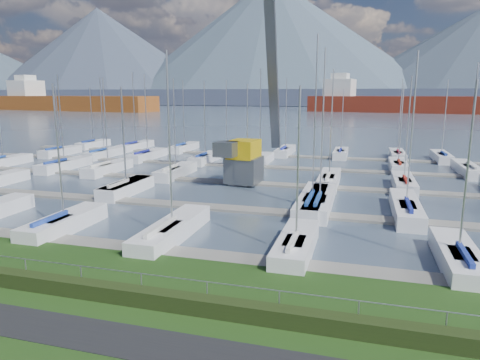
% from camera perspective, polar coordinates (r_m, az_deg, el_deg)
% --- Properties ---
extents(path, '(160.00, 2.00, 0.04)m').
position_cam_1_polar(path, '(16.95, -14.90, -19.99)').
color(path, black).
rests_on(path, grass).
extents(water, '(800.00, 540.00, 0.20)m').
position_cam_1_polar(water, '(275.55, 14.41, 9.19)').
color(water, '#485769').
extents(hedge, '(80.00, 0.70, 0.70)m').
position_cam_1_polar(hedge, '(18.76, -10.78, -15.34)').
color(hedge, '#212F11').
rests_on(hedge, grass).
extents(fence, '(80.00, 0.04, 0.04)m').
position_cam_1_polar(fence, '(18.72, -10.32, -12.51)').
color(fence, '#9B9EA4').
rests_on(fence, grass).
extents(foothill, '(900.00, 80.00, 12.00)m').
position_cam_1_polar(foothill, '(345.38, 14.82, 10.62)').
color(foothill, '#3F475D').
rests_on(foothill, water).
extents(mountains, '(1190.00, 360.00, 115.00)m').
position_cam_1_polar(mountains, '(421.62, 16.39, 16.16)').
color(mountains, '#414F5F').
rests_on(mountains, water).
extents(docks, '(90.00, 41.60, 0.25)m').
position_cam_1_polar(docks, '(42.95, 5.11, -0.64)').
color(docks, gray).
rests_on(docks, water).
extents(crane, '(5.05, 13.32, 22.35)m').
position_cam_1_polar(crane, '(43.73, 1.54, 6.96)').
color(crane, slate).
rests_on(crane, water).
extents(cargo_ship_west, '(99.84, 31.11, 21.50)m').
position_cam_1_polar(cargo_ship_west, '(254.39, -22.03, 9.46)').
color(cargo_ship_west, brown).
rests_on(cargo_ship_west, water).
extents(cargo_ship_mid, '(96.97, 34.41, 21.50)m').
position_cam_1_polar(cargo_ship_mid, '(225.95, 20.32, 9.44)').
color(cargo_ship_mid, maroon).
rests_on(cargo_ship_mid, water).
extents(sailboat_fleet, '(74.38, 49.61, 13.70)m').
position_cam_1_polar(sailboat_fleet, '(44.74, 3.96, 7.11)').
color(sailboat_fleet, navy).
rests_on(sailboat_fleet, water).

